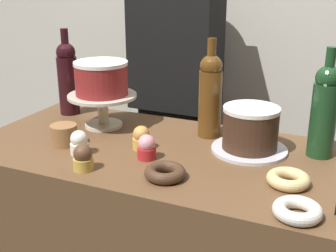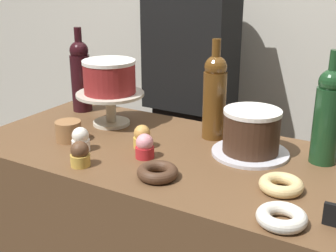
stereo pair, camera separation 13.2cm
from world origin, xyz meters
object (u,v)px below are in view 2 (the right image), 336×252
Objects in this scene: white_layer_cake at (109,77)px; wine_bottle_green at (328,115)px; cupcake_vanilla at (81,140)px; wine_bottle_dark_red at (81,75)px; chocolate_round_cake at (252,131)px; donut_glazed at (281,185)px; barista_figure at (190,108)px; wine_bottle_amber at (215,95)px; donut_sugar at (282,217)px; cupcake_caramel at (142,137)px; donut_chocolate at (158,172)px; cake_stand_pedestal at (111,103)px; cupcake_strawberry at (145,147)px; cookie_stack at (69,131)px; cupcake_chocolate at (80,154)px.

wine_bottle_green reaches higher than white_layer_cake.
cupcake_vanilla is at bearing -74.87° from white_layer_cake.
wine_bottle_dark_red is (-0.20, 0.08, -0.03)m from white_layer_cake.
chocolate_round_cake reaches higher than donut_glazed.
white_layer_cake is 1.08× the size of chocolate_round_cake.
wine_bottle_amber is at bearing -53.54° from barista_figure.
donut_sugar is at bearing -73.34° from donut_glazed.
wine_bottle_amber reaches higher than cupcake_caramel.
wine_bottle_amber reaches higher than chocolate_round_cake.
donut_chocolate and donut_glazed have the same top height.
wine_bottle_green is at bearing 88.90° from donut_sugar.
cupcake_vanilla is 0.66m from donut_sugar.
wine_bottle_dark_red is at bearing -127.97° from barista_figure.
cake_stand_pedestal is at bearing -21.51° from wine_bottle_dark_red.
wine_bottle_dark_red and wine_bottle_green have the same top height.
wine_bottle_amber is 0.45m from cupcake_vanilla.
wine_bottle_dark_red is 1.02m from donut_sugar.
cupcake_vanilla is (-0.31, -0.31, -0.11)m from wine_bottle_amber.
wine_bottle_amber is 0.30m from cupcake_strawberry.
barista_figure is at bearing 78.94° from cake_stand_pedestal.
cupcake_vanilla is (-0.46, -0.23, -0.04)m from chocolate_round_cake.
cookie_stack is at bearing -161.14° from chocolate_round_cake.
donut_sugar is at bearing -91.10° from wine_bottle_green.
donut_chocolate is 0.32m from donut_glazed.
cupcake_chocolate and cupcake_strawberry have the same top height.
cupcake_vanilla is (-0.66, -0.28, -0.11)m from wine_bottle_green.
cake_stand_pedestal is 0.09m from white_layer_cake.
cake_stand_pedestal is 0.25m from cupcake_vanilla.
cupcake_vanilla is at bearing 129.82° from cupcake_chocolate.
cupcake_vanilla is at bearing -153.55° from chocolate_round_cake.
donut_chocolate is 0.07× the size of barista_figure.
cupcake_vanilla is at bearing -135.08° from wine_bottle_amber.
cake_stand_pedestal is at bearing -176.86° from wine_bottle_green.
cookie_stack is at bearing -99.64° from barista_figure.
cupcake_chocolate is 0.66× the size of donut_glazed.
cupcake_caramel is 0.46m from donut_glazed.
donut_sugar is (0.72, -0.34, -0.16)m from white_layer_cake.
donut_chocolate is (0.37, -0.29, -0.07)m from cake_stand_pedestal.
wine_bottle_dark_red reaches higher than cake_stand_pedestal.
wine_bottle_dark_red reaches higher than chocolate_round_cake.
wine_bottle_green reaches higher than cupcake_strawberry.
donut_chocolate is (-0.00, -0.35, -0.13)m from wine_bottle_amber.
barista_figure reaches higher than wine_bottle_dark_red.
cookie_stack is (-0.39, -0.26, -0.11)m from wine_bottle_amber.
chocolate_round_cake reaches higher than donut_sugar.
cupcake_chocolate reaches higher than donut_glazed.
cupcake_vanilla reaches higher than donut_glazed.
wine_bottle_dark_red is at bearing 158.49° from white_layer_cake.
cupcake_strawberry is (0.47, -0.27, -0.11)m from wine_bottle_dark_red.
cupcake_caramel is 0.55m from donut_sugar.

